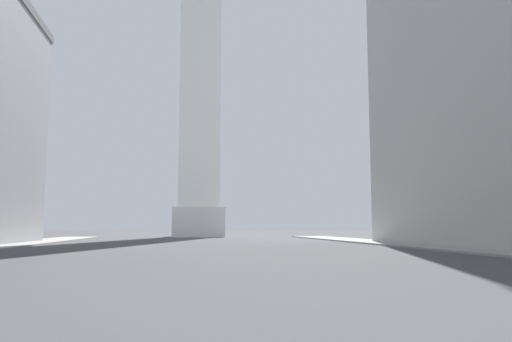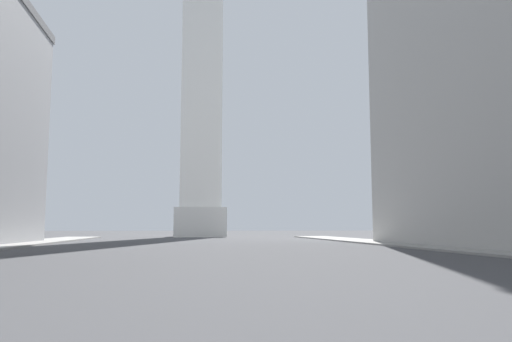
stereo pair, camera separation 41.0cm
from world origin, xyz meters
The scene contains 2 objects.
sidewalk_right centered at (17.30, 29.20, 0.07)m, with size 5.00×97.33×0.15m, color gray.
obelisk centered at (0.00, 81.11, 35.43)m, with size 8.16×8.16×73.22m.
Camera 1 is at (-2.23, -0.17, 1.66)m, focal length 35.00 mm.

